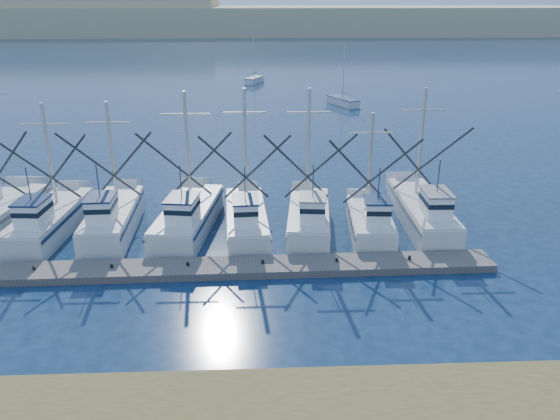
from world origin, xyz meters
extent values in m
plane|color=#0C2135|center=(0.00, 0.00, 0.00)|extent=(500.00, 500.00, 0.00)
cube|color=#615B57|center=(-7.74, 5.49, 0.21)|extent=(31.00, 2.61, 0.41)
cube|color=tan|center=(0.00, 210.00, 5.00)|extent=(360.00, 60.00, 10.00)
cube|color=silver|center=(-17.82, 11.11, 0.72)|extent=(3.15, 8.74, 1.44)
cube|color=white|center=(-17.82, 8.91, 2.19)|extent=(1.63, 2.19, 1.50)
cylinder|color=#B7B2A8|center=(-17.82, 12.57, 4.64)|extent=(0.22, 0.22, 6.40)
cube|color=silver|center=(-13.92, 10.93, 0.81)|extent=(2.74, 8.30, 1.61)
cube|color=white|center=(-13.92, 8.82, 2.36)|extent=(1.50, 2.05, 1.50)
cylinder|color=#B7B2A8|center=(-13.92, 12.34, 4.78)|extent=(0.22, 0.22, 6.33)
cube|color=silver|center=(-9.33, 11.27, 0.72)|extent=(3.94, 9.20, 1.44)
cube|color=white|center=(-9.33, 8.99, 2.19)|extent=(1.87, 2.37, 1.50)
cylinder|color=#B7B2A8|center=(-9.33, 12.79, 4.95)|extent=(0.22, 0.22, 7.02)
cube|color=silver|center=(-5.68, 10.99, 0.66)|extent=(2.85, 8.46, 1.32)
cube|color=white|center=(-5.68, 8.85, 2.07)|extent=(1.50, 2.11, 1.50)
cylinder|color=#B7B2A8|center=(-5.68, 12.41, 4.99)|extent=(0.22, 0.22, 7.35)
cube|color=silver|center=(-1.79, 10.67, 0.73)|extent=(3.24, 7.91, 1.46)
cube|color=white|center=(-1.79, 8.69, 2.21)|extent=(1.61, 2.01, 1.50)
cylinder|color=#B7B2A8|center=(-1.79, 11.98, 5.09)|extent=(0.22, 0.22, 7.25)
cube|color=silver|center=(1.94, 10.08, 0.65)|extent=(2.91, 6.69, 1.31)
cube|color=white|center=(1.94, 8.41, 2.06)|extent=(1.51, 1.70, 1.50)
cylinder|color=#B7B2A8|center=(1.94, 11.19, 4.34)|extent=(0.22, 0.22, 6.06)
cube|color=silver|center=(5.58, 11.51, 0.76)|extent=(2.71, 9.43, 1.52)
cube|color=white|center=(5.58, 9.10, 2.27)|extent=(1.50, 2.32, 1.50)
cylinder|color=#B7B2A8|center=(5.58, 13.11, 5.02)|extent=(0.22, 0.22, 7.00)
cube|color=silver|center=(6.80, 53.15, 0.45)|extent=(3.91, 6.13, 0.90)
cylinder|color=#B7B2A8|center=(6.80, 53.45, 4.50)|extent=(0.12, 0.12, 7.20)
cube|color=silver|center=(-5.23, 73.81, 0.45)|extent=(3.33, 5.04, 0.90)
cylinder|color=#B7B2A8|center=(-5.23, 74.11, 4.50)|extent=(0.12, 0.12, 7.20)
camera|label=1|loc=(-4.96, -20.67, 13.78)|focal=35.00mm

